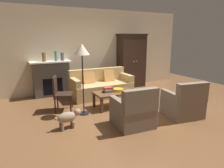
{
  "coord_description": "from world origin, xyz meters",
  "views": [
    {
      "loc": [
        -2.65,
        -4.15,
        1.86
      ],
      "look_at": [
        -0.14,
        0.8,
        0.55
      ],
      "focal_mm": 32.01,
      "sensor_mm": 36.0,
      "label": 1
    }
  ],
  "objects": [
    {
      "name": "coffee_table",
      "position": [
        -0.23,
        0.45,
        0.37
      ],
      "size": [
        1.1,
        0.6,
        0.42
      ],
      "color": "brown",
      "rests_on": "ground"
    },
    {
      "name": "armchair_near_right",
      "position": [
        0.89,
        -0.92,
        0.32
      ],
      "size": [
        0.87,
        0.87,
        0.88
      ],
      "color": "#756656",
      "rests_on": "ground"
    },
    {
      "name": "couch",
      "position": [
        -0.16,
        1.53,
        0.32
      ],
      "size": [
        1.93,
        0.86,
        0.86
      ],
      "color": "tan",
      "rests_on": "ground"
    },
    {
      "name": "ground_plane",
      "position": [
        0.0,
        0.0,
        0.0
      ],
      "size": [
        9.6,
        9.6,
        0.0
      ],
      "primitive_type": "plane",
      "color": "brown"
    },
    {
      "name": "mantel_vase_jade",
      "position": [
        -1.37,
        2.28,
        1.28
      ],
      "size": [
        0.09,
        0.09,
        0.31
      ],
      "primitive_type": "cylinder",
      "color": "slate",
      "rests_on": "fireplace"
    },
    {
      "name": "side_chair_wooden",
      "position": [
        -1.62,
        0.83,
        0.51
      ],
      "size": [
        0.57,
        0.57,
        0.9
      ],
      "color": "black",
      "rests_on": "ground"
    },
    {
      "name": "armchair_near_left",
      "position": [
        -0.45,
        -0.83,
        0.32
      ],
      "size": [
        0.83,
        0.82,
        0.88
      ],
      "color": "#756656",
      "rests_on": "ground"
    },
    {
      "name": "fireplace",
      "position": [
        -1.55,
        2.3,
        0.57
      ],
      "size": [
        1.26,
        0.48,
        1.12
      ],
      "color": "#4C4947",
      "rests_on": "ground"
    },
    {
      "name": "armoire",
      "position": [
        1.4,
        2.22,
        0.99
      ],
      "size": [
        1.06,
        0.57,
        1.97
      ],
      "color": "black",
      "rests_on": "ground"
    },
    {
      "name": "mantel_vase_slate",
      "position": [
        -1.17,
        2.28,
        1.25
      ],
      "size": [
        0.12,
        0.12,
        0.26
      ],
      "primitive_type": "cylinder",
      "color": "#565B66",
      "rests_on": "fireplace"
    },
    {
      "name": "back_wall",
      "position": [
        0.0,
        2.55,
        1.4
      ],
      "size": [
        7.2,
        0.1,
        2.8
      ],
      "primitive_type": "cube",
      "color": "beige",
      "rests_on": "ground"
    },
    {
      "name": "dog",
      "position": [
        -1.71,
        -0.3,
        0.25
      ],
      "size": [
        0.57,
        0.25,
        0.39
      ],
      "color": "gray",
      "rests_on": "ground"
    },
    {
      "name": "book_stack",
      "position": [
        -0.41,
        0.51,
        0.49
      ],
      "size": [
        0.27,
        0.2,
        0.13
      ],
      "color": "#38569E",
      "rests_on": "coffee_table"
    },
    {
      "name": "fruit_bowl",
      "position": [
        -0.12,
        0.47,
        0.45
      ],
      "size": [
        0.28,
        0.28,
        0.07
      ],
      "primitive_type": "cylinder",
      "color": "gold",
      "rests_on": "coffee_table"
    },
    {
      "name": "mantel_vase_bronze",
      "position": [
        -1.73,
        2.28,
        1.26
      ],
      "size": [
        0.13,
        0.13,
        0.28
      ],
      "primitive_type": "cylinder",
      "color": "olive",
      "rests_on": "fireplace"
    },
    {
      "name": "floor_lamp",
      "position": [
        -1.16,
        0.32,
        1.49
      ],
      "size": [
        0.36,
        0.36,
        1.72
      ],
      "color": "black",
      "rests_on": "ground"
    }
  ]
}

